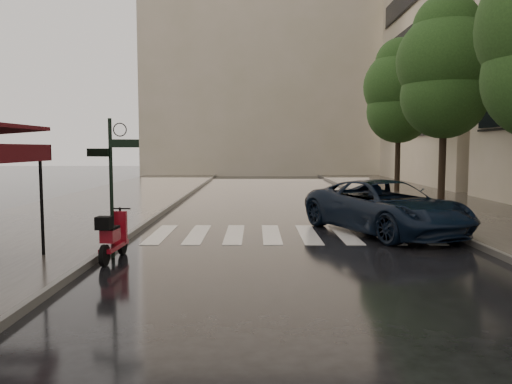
{
  "coord_description": "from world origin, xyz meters",
  "views": [
    {
      "loc": [
        1.99,
        -8.01,
        2.45
      ],
      "look_at": [
        2.01,
        3.85,
        1.4
      ],
      "focal_mm": 35.0,
      "sensor_mm": 36.0,
      "label": 1
    }
  ],
  "objects": [
    {
      "name": "sidewalk_near",
      "position": [
        -4.5,
        12.0,
        0.06
      ],
      "size": [
        6.0,
        60.0,
        0.12
      ],
      "primitive_type": "cube",
      "color": "#38332D",
      "rests_on": "ground"
    },
    {
      "name": "haussmann_far",
      "position": [
        16.5,
        26.0,
        9.25
      ],
      "size": [
        8.0,
        16.0,
        18.5
      ],
      "primitive_type": "cube",
      "color": "tan",
      "rests_on": "ground"
    },
    {
      "name": "tree_far",
      "position": [
        9.7,
        19.0,
        5.46
      ],
      "size": [
        3.8,
        3.8,
        8.16
      ],
      "color": "black",
      "rests_on": "sidewalk_far"
    },
    {
      "name": "backdrop_building",
      "position": [
        3.0,
        38.0,
        10.0
      ],
      "size": [
        22.0,
        6.0,
        20.0
      ],
      "primitive_type": "cube",
      "color": "tan",
      "rests_on": "ground"
    },
    {
      "name": "tree_mid",
      "position": [
        9.5,
        12.0,
        5.59
      ],
      "size": [
        3.8,
        3.8,
        8.34
      ],
      "color": "black",
      "rests_on": "sidewalk_far"
    },
    {
      "name": "scooter",
      "position": [
        -1.11,
        2.69,
        0.5
      ],
      "size": [
        0.44,
        1.65,
        1.09
      ],
      "rotation": [
        0.0,
        0.0,
        -0.05
      ],
      "color": "black",
      "rests_on": "ground"
    },
    {
      "name": "ground",
      "position": [
        0.0,
        0.0,
        0.0
      ],
      "size": [
        120.0,
        120.0,
        0.0
      ],
      "primitive_type": "plane",
      "color": "black",
      "rests_on": "ground"
    },
    {
      "name": "parked_car",
      "position": [
        5.74,
        6.23,
        0.76
      ],
      "size": [
        4.56,
        6.03,
        1.52
      ],
      "primitive_type": "imported",
      "rotation": [
        0.0,
        0.0,
        0.42
      ],
      "color": "black",
      "rests_on": "ground"
    },
    {
      "name": "crosswalk",
      "position": [
        2.98,
        6.0,
        0.01
      ],
      "size": [
        7.85,
        3.2,
        0.01
      ],
      "color": "silver",
      "rests_on": "ground"
    },
    {
      "name": "sidewalk_far",
      "position": [
        10.25,
        12.0,
        0.06
      ],
      "size": [
        5.5,
        60.0,
        0.12
      ],
      "primitive_type": "cube",
      "color": "#38332D",
      "rests_on": "ground"
    },
    {
      "name": "curb_near",
      "position": [
        -1.45,
        12.0,
        0.07
      ],
      "size": [
        0.12,
        60.0,
        0.16
      ],
      "primitive_type": "cube",
      "color": "#595651",
      "rests_on": "ground"
    },
    {
      "name": "signpost",
      "position": [
        -1.19,
        3.0,
        1.83
      ],
      "size": [
        1.17,
        0.29,
        3.1
      ],
      "color": "black",
      "rests_on": "ground"
    },
    {
      "name": "curb_far",
      "position": [
        7.45,
        12.0,
        0.07
      ],
      "size": [
        0.12,
        60.0,
        0.16
      ],
      "primitive_type": "cube",
      "color": "#595651",
      "rests_on": "ground"
    }
  ]
}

